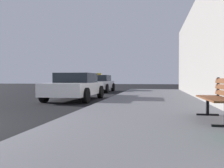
# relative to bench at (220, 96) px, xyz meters

# --- Properties ---
(sidewalk) EXTENTS (4.00, 32.00, 0.15)m
(sidewalk) POSITION_rel_bench_xyz_m (-1.39, -1.31, -0.59)
(sidewalk) COLOR #5B5B60
(sidewalk) RESTS_ON ground_plane
(bench) EXTENTS (0.55, 1.63, 0.89)m
(bench) POSITION_rel_bench_xyz_m (0.00, 0.00, 0.00)
(bench) COLOR brown
(bench) RESTS_ON sidewalk
(car_white) EXTENTS (2.04, 4.09, 1.27)m
(car_white) POSITION_rel_bench_xyz_m (-5.04, 5.56, -0.01)
(car_white) COLOR white
(car_white) RESTS_ON ground_plane
(car_silver) EXTENTS (2.03, 4.04, 1.43)m
(car_silver) POSITION_rel_bench_xyz_m (-5.65, 12.63, -0.01)
(car_silver) COLOR #B7B7BF
(car_silver) RESTS_ON ground_plane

